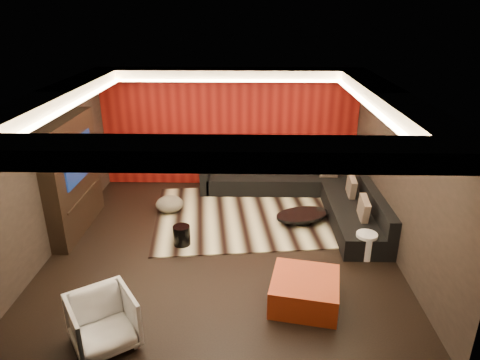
{
  "coord_description": "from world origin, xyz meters",
  "views": [
    {
      "loc": [
        0.46,
        -6.8,
        4.07
      ],
      "look_at": [
        0.3,
        0.6,
        1.05
      ],
      "focal_mm": 32.0,
      "sensor_mm": 36.0,
      "label": 1
    }
  ],
  "objects_px": {
    "drum_stool": "(182,235)",
    "armchair": "(103,322)",
    "coffee_table": "(302,218)",
    "white_side_table": "(366,245)",
    "sectional_sofa": "(306,192)",
    "orange_ottoman": "(305,291)"
  },
  "relations": [
    {
      "from": "coffee_table",
      "to": "armchair",
      "type": "xyz_separation_m",
      "value": [
        -2.92,
        -3.41,
        0.25
      ]
    },
    {
      "from": "coffee_table",
      "to": "orange_ottoman",
      "type": "bearing_deg",
      "value": -95.69
    },
    {
      "from": "white_side_table",
      "to": "orange_ottoman",
      "type": "height_order",
      "value": "white_side_table"
    },
    {
      "from": "coffee_table",
      "to": "drum_stool",
      "type": "xyz_separation_m",
      "value": [
        -2.29,
        -0.92,
        0.09
      ]
    },
    {
      "from": "coffee_table",
      "to": "white_side_table",
      "type": "height_order",
      "value": "white_side_table"
    },
    {
      "from": "coffee_table",
      "to": "armchair",
      "type": "relative_size",
      "value": 1.39
    },
    {
      "from": "drum_stool",
      "to": "orange_ottoman",
      "type": "bearing_deg",
      "value": -38.2
    },
    {
      "from": "white_side_table",
      "to": "armchair",
      "type": "xyz_separation_m",
      "value": [
        -3.87,
        -2.17,
        0.13
      ]
    },
    {
      "from": "drum_stool",
      "to": "sectional_sofa",
      "type": "xyz_separation_m",
      "value": [
        2.48,
        1.87,
        0.06
      ]
    },
    {
      "from": "drum_stool",
      "to": "armchair",
      "type": "height_order",
      "value": "armchair"
    },
    {
      "from": "coffee_table",
      "to": "orange_ottoman",
      "type": "height_order",
      "value": "orange_ottoman"
    },
    {
      "from": "drum_stool",
      "to": "coffee_table",
      "type": "bearing_deg",
      "value": 21.9
    },
    {
      "from": "drum_stool",
      "to": "orange_ottoman",
      "type": "relative_size",
      "value": 0.38
    },
    {
      "from": "white_side_table",
      "to": "sectional_sofa",
      "type": "height_order",
      "value": "sectional_sofa"
    },
    {
      "from": "drum_stool",
      "to": "orange_ottoman",
      "type": "height_order",
      "value": "orange_ottoman"
    },
    {
      "from": "drum_stool",
      "to": "orange_ottoman",
      "type": "distance_m",
      "value": 2.6
    },
    {
      "from": "armchair",
      "to": "sectional_sofa",
      "type": "bearing_deg",
      "value": 20.29
    },
    {
      "from": "white_side_table",
      "to": "armchair",
      "type": "distance_m",
      "value": 4.44
    },
    {
      "from": "coffee_table",
      "to": "white_side_table",
      "type": "relative_size",
      "value": 2.41
    },
    {
      "from": "coffee_table",
      "to": "sectional_sofa",
      "type": "height_order",
      "value": "sectional_sofa"
    },
    {
      "from": "armchair",
      "to": "sectional_sofa",
      "type": "height_order",
      "value": "sectional_sofa"
    },
    {
      "from": "coffee_table",
      "to": "drum_stool",
      "type": "relative_size",
      "value": 3.01
    }
  ]
}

